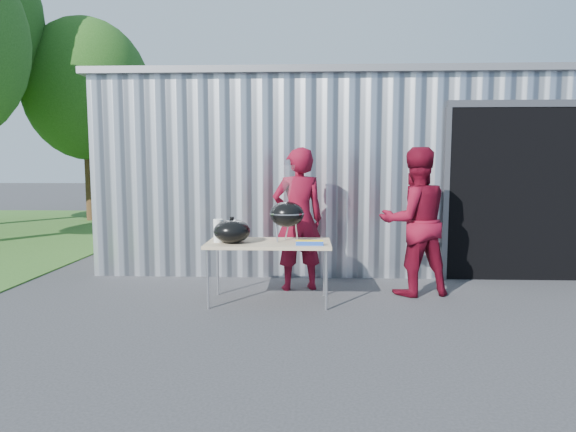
{
  "coord_description": "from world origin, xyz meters",
  "views": [
    {
      "loc": [
        0.03,
        -5.38,
        1.67
      ],
      "look_at": [
        -0.2,
        0.56,
        1.05
      ],
      "focal_mm": 30.0,
      "sensor_mm": 36.0,
      "label": 1
    }
  ],
  "objects_px": {
    "folding_table": "(269,245)",
    "person_cook": "(298,219)",
    "person_bystander": "(414,222)",
    "kettle_grill": "(287,207)"
  },
  "relations": [
    {
      "from": "folding_table",
      "to": "person_cook",
      "type": "relative_size",
      "value": 0.78
    },
    {
      "from": "folding_table",
      "to": "person_cook",
      "type": "height_order",
      "value": "person_cook"
    },
    {
      "from": "folding_table",
      "to": "person_cook",
      "type": "distance_m",
      "value": 0.77
    },
    {
      "from": "person_cook",
      "to": "person_bystander",
      "type": "relative_size",
      "value": 1.0
    },
    {
      "from": "person_cook",
      "to": "person_bystander",
      "type": "bearing_deg",
      "value": 158.4
    },
    {
      "from": "kettle_grill",
      "to": "person_cook",
      "type": "height_order",
      "value": "person_cook"
    },
    {
      "from": "person_bystander",
      "to": "folding_table",
      "type": "bearing_deg",
      "value": 1.34
    },
    {
      "from": "folding_table",
      "to": "kettle_grill",
      "type": "height_order",
      "value": "kettle_grill"
    },
    {
      "from": "folding_table",
      "to": "person_bystander",
      "type": "relative_size",
      "value": 0.79
    },
    {
      "from": "folding_table",
      "to": "kettle_grill",
      "type": "distance_m",
      "value": 0.51
    }
  ]
}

